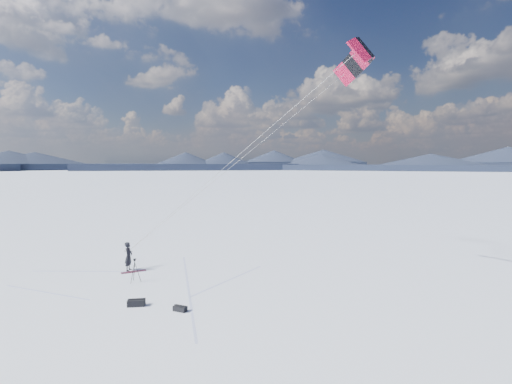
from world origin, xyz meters
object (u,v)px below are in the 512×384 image
(snowkiter, at_px, (129,270))
(tripod, at_px, (135,267))
(snowboard, at_px, (134,272))
(gear_bag_a, at_px, (136,303))
(gear_bag_b, at_px, (180,308))

(snowkiter, bearing_deg, tripod, -152.71)
(snowkiter, xyz_separation_m, snowboard, (0.48, -0.22, 0.02))
(gear_bag_a, xyz_separation_m, gear_bag_b, (2.37, -0.07, -0.04))
(tripod, distance_m, gear_bag_b, 5.59)
(snowkiter, distance_m, snowboard, 0.53)
(snowboard, relative_size, tripod, 1.10)
(snowkiter, relative_size, snowboard, 1.21)
(snowkiter, xyz_separation_m, tripod, (1.68, -1.97, 0.90))
(gear_bag_b, bearing_deg, snowboard, 146.67)
(snowkiter, height_order, tripod, tripod)
(gear_bag_a, distance_m, gear_bag_b, 2.37)
(snowkiter, distance_m, gear_bag_b, 8.09)
(gear_bag_a, bearing_deg, snowboard, 101.55)
(snowboard, xyz_separation_m, gear_bag_b, (5.64, -5.07, 0.11))
(snowkiter, height_order, gear_bag_a, snowkiter)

